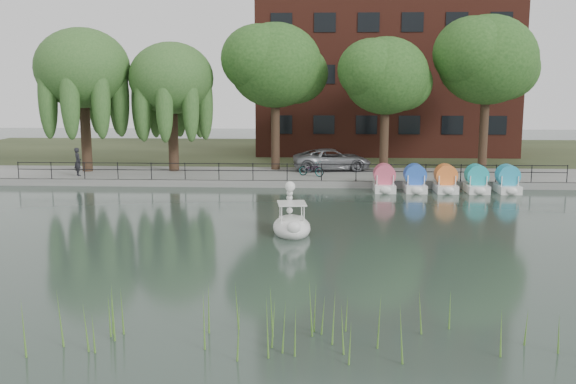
# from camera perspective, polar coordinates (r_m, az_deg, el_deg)

# --- Properties ---
(ground_plane) EXTENTS (120.00, 120.00, 0.00)m
(ground_plane) POSITION_cam_1_polar(r_m,az_deg,el_deg) (24.48, -1.63, -4.59)
(ground_plane) COLOR #3D4F46
(promenade) EXTENTS (40.00, 6.00, 0.40)m
(promenade) POSITION_cam_1_polar(r_m,az_deg,el_deg) (40.11, 0.12, 1.37)
(promenade) COLOR gray
(promenade) RESTS_ON ground_plane
(kerb) EXTENTS (40.00, 0.25, 0.40)m
(kerb) POSITION_cam_1_polar(r_m,az_deg,el_deg) (37.20, -0.09, 0.71)
(kerb) COLOR gray
(kerb) RESTS_ON ground_plane
(land_strip) EXTENTS (60.00, 22.00, 0.36)m
(land_strip) POSITION_cam_1_polar(r_m,az_deg,el_deg) (53.99, 0.81, 3.52)
(land_strip) COLOR #47512D
(land_strip) RESTS_ON ground_plane
(railing) EXTENTS (32.00, 0.05, 1.00)m
(railing) POSITION_cam_1_polar(r_m,az_deg,el_deg) (37.26, -0.08, 2.19)
(railing) COLOR black
(railing) RESTS_ON promenade
(apartment_building) EXTENTS (20.00, 10.07, 18.00)m
(apartment_building) POSITION_cam_1_polar(r_m,az_deg,el_deg) (53.95, 8.48, 13.18)
(apartment_building) COLOR #4C1E16
(apartment_building) RESTS_ON land_strip
(willow_left) EXTENTS (5.88, 5.88, 9.01)m
(willow_left) POSITION_cam_1_polar(r_m,az_deg,el_deg) (42.80, -17.81, 10.40)
(willow_left) COLOR #473323
(willow_left) RESTS_ON promenade
(willow_mid) EXTENTS (5.32, 5.32, 8.15)m
(willow_mid) POSITION_cam_1_polar(r_m,az_deg,el_deg) (41.70, -10.32, 9.87)
(willow_mid) COLOR #473323
(willow_mid) RESTS_ON promenade
(broadleaf_center) EXTENTS (6.00, 6.00, 9.25)m
(broadleaf_center) POSITION_cam_1_polar(r_m,az_deg,el_deg) (41.75, -1.15, 11.14)
(broadleaf_center) COLOR #473323
(broadleaf_center) RESTS_ON promenade
(broadleaf_right) EXTENTS (5.40, 5.40, 8.32)m
(broadleaf_right) POSITION_cam_1_polar(r_m,az_deg,el_deg) (41.35, 8.69, 10.11)
(broadleaf_right) COLOR #473323
(broadleaf_right) RESTS_ON promenade
(broadleaf_far) EXTENTS (6.30, 6.30, 9.71)m
(broadleaf_far) POSITION_cam_1_polar(r_m,az_deg,el_deg) (43.48, 17.30, 11.10)
(broadleaf_far) COLOR #473323
(broadleaf_far) RESTS_ON promenade
(minivan) EXTENTS (3.46, 6.07, 1.60)m
(minivan) POSITION_cam_1_polar(r_m,az_deg,el_deg) (41.59, 3.94, 3.04)
(minivan) COLOR gray
(minivan) RESTS_ON promenade
(bicycle) EXTENTS (1.34, 1.80, 1.00)m
(bicycle) POSITION_cam_1_polar(r_m,az_deg,el_deg) (38.96, 2.08, 2.15)
(bicycle) COLOR gray
(bicycle) RESTS_ON promenade
(pedestrian) EXTENTS (0.81, 0.86, 1.98)m
(pedestrian) POSITION_cam_1_polar(r_m,az_deg,el_deg) (41.07, -18.19, 2.75)
(pedestrian) COLOR black
(pedestrian) RESTS_ON promenade
(swan_boat) EXTENTS (1.80, 2.57, 2.03)m
(swan_boat) POSITION_cam_1_polar(r_m,az_deg,el_deg) (25.89, 0.32, -2.77)
(swan_boat) COLOR white
(swan_boat) RESTS_ON ground_plane
(pedal_boat_row) EXTENTS (7.95, 1.70, 1.40)m
(pedal_boat_row) POSITION_cam_1_polar(r_m,az_deg,el_deg) (36.75, 13.84, 0.95)
(pedal_boat_row) COLOR white
(pedal_boat_row) RESTS_ON ground_plane
(reed_bank) EXTENTS (24.00, 2.40, 1.20)m
(reed_bank) POSITION_cam_1_polar(r_m,az_deg,el_deg) (15.16, 3.25, -11.40)
(reed_bank) COLOR #669938
(reed_bank) RESTS_ON ground_plane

